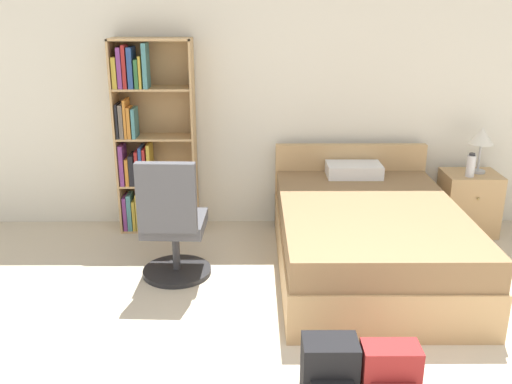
{
  "coord_description": "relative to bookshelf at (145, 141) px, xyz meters",
  "views": [
    {
      "loc": [
        -0.5,
        -2.18,
        2.16
      ],
      "look_at": [
        -0.48,
        1.98,
        0.73
      ],
      "focal_mm": 40.0,
      "sensor_mm": 36.0,
      "label": 1
    }
  ],
  "objects": [
    {
      "name": "bookshelf",
      "position": [
        0.0,
        0.0,
        0.0
      ],
      "size": [
        0.73,
        0.29,
        1.82
      ],
      "color": "tan",
      "rests_on": "ground_plane"
    },
    {
      "name": "water_bottle",
      "position": [
        3.0,
        -0.21,
        -0.18
      ],
      "size": [
        0.08,
        0.08,
        0.22
      ],
      "color": "silver",
      "rests_on": "nightstand"
    },
    {
      "name": "nightstand",
      "position": [
        3.07,
        -0.11,
        -0.58
      ],
      "size": [
        0.51,
        0.44,
        0.59
      ],
      "color": "tan",
      "rests_on": "ground_plane"
    },
    {
      "name": "wall_back",
      "position": [
        1.51,
        0.2,
        0.42
      ],
      "size": [
        9.0,
        0.06,
        2.6
      ],
      "color": "silver",
      "rests_on": "ground_plane"
    },
    {
      "name": "bed",
      "position": [
        1.94,
        -0.91,
        -0.58
      ],
      "size": [
        1.43,
        2.09,
        0.84
      ],
      "color": "tan",
      "rests_on": "ground_plane"
    },
    {
      "name": "table_lamp",
      "position": [
        3.12,
        -0.09,
        0.04
      ],
      "size": [
        0.22,
        0.22,
        0.43
      ],
      "color": "#B2B2B7",
      "rests_on": "nightstand"
    },
    {
      "name": "backpack_black",
      "position": [
        1.44,
        -2.51,
        -0.71
      ],
      "size": [
        0.31,
        0.3,
        0.35
      ],
      "color": "black",
      "rests_on": "ground_plane"
    },
    {
      "name": "office_chair",
      "position": [
        0.38,
        -1.07,
        -0.43
      ],
      "size": [
        0.56,
        0.61,
        1.03
      ],
      "color": "#232326",
      "rests_on": "ground_plane"
    },
    {
      "name": "backpack_red",
      "position": [
        1.77,
        -2.55,
        -0.72
      ],
      "size": [
        0.32,
        0.24,
        0.34
      ],
      "color": "maroon",
      "rests_on": "ground_plane"
    }
  ]
}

